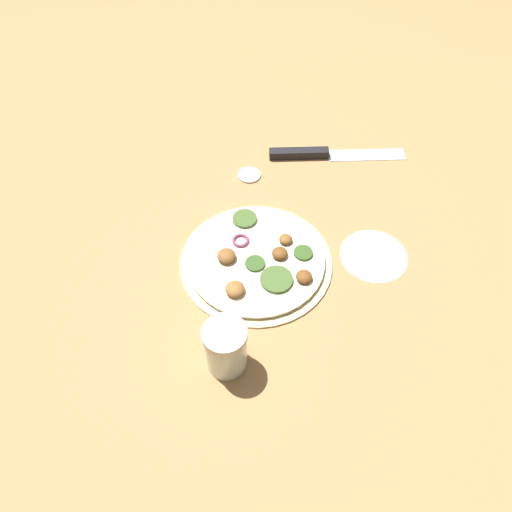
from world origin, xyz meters
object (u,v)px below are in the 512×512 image
object	(u,v)px
loose_cap	(249,174)
pizza	(257,260)
knife	(315,154)
spice_jar	(226,348)

from	to	relation	value
loose_cap	pizza	bearing A→B (deg)	57.98
loose_cap	knife	bearing A→B (deg)	167.34
knife	loose_cap	bearing A→B (deg)	-158.95
spice_jar	loose_cap	xyz separation A→B (m)	(-0.26, -0.31, -0.04)
spice_jar	loose_cap	world-z (taller)	spice_jar
knife	loose_cap	world-z (taller)	knife
pizza	knife	xyz separation A→B (m)	(-0.26, -0.15, 0.00)
pizza	knife	bearing A→B (deg)	-149.43
knife	loose_cap	distance (m)	0.15
pizza	loose_cap	bearing A→B (deg)	-122.02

